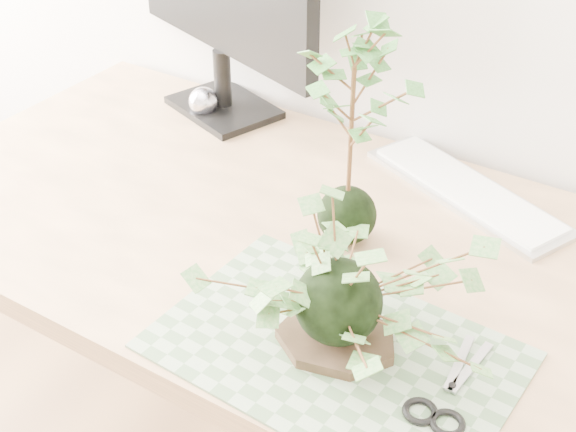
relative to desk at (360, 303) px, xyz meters
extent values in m
cube|color=tan|center=(0.00, 0.00, 0.07)|extent=(1.60, 0.70, 0.04)
cube|color=tan|center=(-0.74, 0.29, -0.30)|extent=(0.06, 0.06, 0.70)
cube|color=#4E6F48|center=(0.06, -0.19, 0.09)|extent=(0.47, 0.32, 0.00)
cylinder|color=black|center=(0.06, -0.18, 0.10)|extent=(0.20, 0.20, 0.01)
sphere|color=black|center=(0.06, -0.18, 0.16)|extent=(0.11, 0.11, 0.11)
sphere|color=black|center=(-0.04, 0.03, 0.13)|extent=(0.09, 0.09, 0.09)
cylinder|color=#4F3018|center=(-0.04, 0.03, 0.26)|extent=(0.01, 0.01, 0.22)
cube|color=#BABABA|center=(0.06, 0.25, 0.09)|extent=(0.40, 0.26, 0.01)
cube|color=white|center=(0.06, 0.25, 0.10)|extent=(0.37, 0.22, 0.01)
cube|color=black|center=(-0.46, 0.28, 0.10)|extent=(0.24, 0.21, 0.01)
cylinder|color=black|center=(-0.46, 0.28, 0.16)|extent=(0.03, 0.03, 0.11)
sphere|color=silver|center=(-0.48, 0.24, 0.12)|extent=(0.06, 0.06, 0.06)
cube|color=#949398|center=(0.21, -0.13, 0.09)|extent=(0.02, 0.11, 0.00)
cube|color=#949398|center=(0.23, -0.13, 0.09)|extent=(0.02, 0.11, 0.00)
torus|color=black|center=(0.20, -0.23, 0.10)|extent=(0.04, 0.04, 0.01)
torus|color=black|center=(0.24, -0.23, 0.10)|extent=(0.04, 0.04, 0.01)
camera|label=1|loc=(0.42, -0.86, 0.82)|focal=50.00mm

